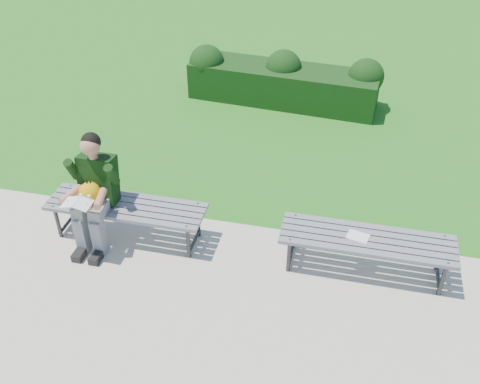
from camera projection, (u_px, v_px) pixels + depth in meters
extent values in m
plane|color=#287216|center=(266.00, 229.00, 6.37)|extent=(80.00, 80.00, 0.00)
cube|color=beige|center=(231.00, 345.00, 4.98)|extent=(30.00, 3.50, 0.02)
cube|color=#1D3F13|center=(283.00, 85.00, 8.95)|extent=(3.18, 1.05, 0.60)
sphere|color=#1D3F13|center=(207.00, 62.00, 9.04)|extent=(0.64, 0.64, 0.59)
sphere|color=#1D3F13|center=(283.00, 68.00, 8.85)|extent=(0.65, 0.65, 0.60)
sphere|color=#1D3F13|center=(366.00, 77.00, 8.57)|extent=(0.63, 0.63, 0.58)
cube|color=slate|center=(118.00, 218.00, 5.82)|extent=(1.80, 0.08, 0.04)
cube|color=slate|center=(122.00, 212.00, 5.90)|extent=(1.80, 0.08, 0.04)
cube|color=slate|center=(126.00, 206.00, 5.99)|extent=(1.80, 0.08, 0.04)
cube|color=slate|center=(129.00, 201.00, 6.07)|extent=(1.80, 0.08, 0.04)
cube|color=slate|center=(133.00, 196.00, 6.15)|extent=(1.80, 0.08, 0.04)
cylinder|color=#2D2D30|center=(58.00, 223.00, 6.11)|extent=(0.04, 0.04, 0.41)
cylinder|color=#2D2D30|center=(74.00, 203.00, 6.41)|extent=(0.04, 0.04, 0.41)
cylinder|color=#2D2D30|center=(63.00, 200.00, 6.15)|extent=(0.04, 0.42, 0.04)
cylinder|color=#2D2D30|center=(68.00, 222.00, 6.34)|extent=(0.04, 0.42, 0.04)
cylinder|color=gray|center=(53.00, 206.00, 5.95)|extent=(0.02, 0.02, 0.01)
cylinder|color=gray|center=(70.00, 185.00, 6.28)|extent=(0.02, 0.02, 0.01)
cylinder|color=#2D2D30|center=(188.00, 243.00, 5.83)|extent=(0.04, 0.04, 0.41)
cylinder|color=#2D2D30|center=(198.00, 222.00, 6.13)|extent=(0.04, 0.04, 0.41)
cylinder|color=#2D2D30|center=(193.00, 219.00, 5.87)|extent=(0.04, 0.42, 0.04)
cylinder|color=#2D2D30|center=(194.00, 242.00, 6.06)|extent=(0.04, 0.42, 0.04)
cylinder|color=gray|center=(186.00, 226.00, 5.67)|extent=(0.02, 0.02, 0.01)
cylinder|color=gray|center=(198.00, 203.00, 5.99)|extent=(0.02, 0.02, 0.01)
cube|color=slate|center=(367.00, 253.00, 5.37)|extent=(1.80, 0.08, 0.04)
cube|color=slate|center=(367.00, 246.00, 5.45)|extent=(1.80, 0.08, 0.04)
cube|color=slate|center=(367.00, 240.00, 5.53)|extent=(1.80, 0.09, 0.04)
cube|color=slate|center=(368.00, 233.00, 5.61)|extent=(1.80, 0.08, 0.04)
cube|color=slate|center=(368.00, 227.00, 5.69)|extent=(1.80, 0.08, 0.04)
cylinder|color=#2D2D30|center=(289.00, 256.00, 5.65)|extent=(0.04, 0.04, 0.41)
cylinder|color=#2D2D30|center=(294.00, 234.00, 5.95)|extent=(0.04, 0.04, 0.41)
cylinder|color=#2D2D30|center=(292.00, 232.00, 5.70)|extent=(0.04, 0.42, 0.04)
cylinder|color=#2D2D30|center=(291.00, 255.00, 5.89)|extent=(0.04, 0.42, 0.04)
cylinder|color=gray|center=(290.00, 240.00, 5.49)|extent=(0.02, 0.02, 0.01)
cylinder|color=gray|center=(296.00, 215.00, 5.82)|extent=(0.02, 0.02, 0.01)
cylinder|color=#2D2D30|center=(442.00, 280.00, 5.37)|extent=(0.04, 0.04, 0.41)
cylinder|color=#2D2D30|center=(440.00, 255.00, 5.67)|extent=(0.04, 0.04, 0.41)
cylinder|color=#2D2D30|center=(445.00, 254.00, 5.41)|extent=(0.04, 0.42, 0.04)
cylinder|color=#2D2D30|center=(438.00, 277.00, 5.60)|extent=(0.04, 0.42, 0.04)
cylinder|color=gray|center=(448.00, 263.00, 5.21)|extent=(0.02, 0.02, 0.01)
cylinder|color=gray|center=(445.00, 236.00, 5.54)|extent=(0.02, 0.02, 0.01)
cube|color=gray|center=(85.00, 204.00, 5.88)|extent=(0.14, 0.42, 0.13)
cube|color=gray|center=(102.00, 206.00, 5.85)|extent=(0.14, 0.42, 0.13)
cube|color=gray|center=(82.00, 234.00, 5.91)|extent=(0.12, 0.13, 0.45)
cube|color=gray|center=(99.00, 237.00, 5.87)|extent=(0.12, 0.13, 0.45)
cube|color=black|center=(81.00, 252.00, 5.94)|extent=(0.11, 0.26, 0.09)
cube|color=black|center=(98.00, 255.00, 5.90)|extent=(0.11, 0.26, 0.09)
cube|color=black|center=(98.00, 179.00, 5.90)|extent=(0.40, 0.30, 0.59)
cylinder|color=tan|center=(93.00, 155.00, 5.69)|extent=(0.10, 0.10, 0.08)
sphere|color=tan|center=(90.00, 146.00, 5.60)|extent=(0.21, 0.21, 0.21)
sphere|color=black|center=(91.00, 142.00, 5.61)|extent=(0.21, 0.21, 0.21)
cylinder|color=black|center=(72.00, 169.00, 5.77)|extent=(0.10, 0.21, 0.30)
cylinder|color=black|center=(112.00, 175.00, 5.68)|extent=(0.10, 0.21, 0.30)
cylinder|color=tan|center=(71.00, 194.00, 5.68)|extent=(0.14, 0.31, 0.08)
cylinder|color=tan|center=(100.00, 199.00, 5.62)|extent=(0.14, 0.31, 0.08)
sphere|color=tan|center=(70.00, 204.00, 5.54)|extent=(0.09, 0.09, 0.09)
sphere|color=tan|center=(87.00, 207.00, 5.50)|extent=(0.09, 0.09, 0.09)
sphere|color=#F6F71B|center=(90.00, 193.00, 5.74)|extent=(0.24, 0.24, 0.24)
cone|color=#FF571F|center=(85.00, 199.00, 5.65)|extent=(0.07, 0.07, 0.07)
cone|color=black|center=(87.00, 182.00, 5.67)|extent=(0.03, 0.04, 0.07)
cone|color=black|center=(90.00, 182.00, 5.68)|extent=(0.03, 0.04, 0.06)
sphere|color=white|center=(81.00, 195.00, 5.65)|extent=(0.04, 0.04, 0.04)
sphere|color=white|center=(89.00, 196.00, 5.64)|extent=(0.04, 0.04, 0.04)
cube|color=white|center=(70.00, 202.00, 5.49)|extent=(0.15, 0.20, 0.05)
cube|color=white|center=(83.00, 204.00, 5.47)|extent=(0.15, 0.20, 0.05)
cube|color=white|center=(358.00, 236.00, 5.53)|extent=(0.25, 0.21, 0.01)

